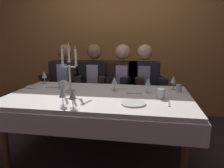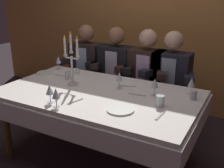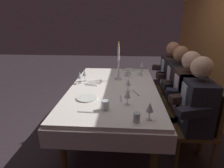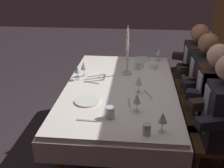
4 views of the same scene
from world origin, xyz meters
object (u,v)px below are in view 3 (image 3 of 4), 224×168
water_tumbler_2 (137,117)px  seated_diner_3 (196,105)px  wine_glass_1 (85,73)px  water_tumbler_1 (105,105)px  dinner_plate_0 (87,98)px  wine_glass_2 (142,64)px  wine_glass_3 (80,75)px  dinner_plate_1 (129,70)px  candelabra (119,65)px  water_tumbler_0 (127,74)px  wine_glass_0 (150,108)px  wine_glass_4 (128,83)px  wine_glass_5 (127,94)px  seated_diner_2 (187,94)px  seated_diner_0 (171,74)px  dining_table (113,96)px  coffee_cup_0 (139,74)px  seated_diner_1 (178,82)px

water_tumbler_2 → seated_diner_3: bearing=121.5°
wine_glass_1 → water_tumbler_2: wine_glass_1 is taller
water_tumbler_1 → dinner_plate_0: bearing=-137.6°
wine_glass_2 → wine_glass_3: bearing=-51.6°
dinner_plate_1 → wine_glass_2: wine_glass_2 is taller
candelabra → water_tumbler_0: bearing=141.3°
wine_glass_0 → wine_glass_1: bearing=-142.7°
wine_glass_4 → wine_glass_2: bearing=165.7°
dinner_plate_0 → wine_glass_2: wine_glass_2 is taller
wine_glass_1 → wine_glass_5: 0.94m
wine_glass_4 → seated_diner_2: 0.71m
wine_glass_5 → seated_diner_0: 1.42m
wine_glass_4 → water_tumbler_2: size_ratio=1.91×
dinner_plate_1 → seated_diner_0: (0.13, 0.67, -0.01)m
wine_glass_2 → wine_glass_5: 1.36m
wine_glass_3 → seated_diner_0: bearing=113.7°
dinner_plate_1 → water_tumbler_0: 0.37m
wine_glass_1 → water_tumbler_2: size_ratio=1.91×
dinner_plate_0 → water_tumbler_0: water_tumbler_0 is taller
seated_diner_0 → wine_glass_4: bearing=-39.6°
dinner_plate_0 → wine_glass_3: size_ratio=1.40×
water_tumbler_1 → wine_glass_1: bearing=-156.3°
water_tumbler_0 → water_tumbler_2: 1.33m
water_tumbler_2 → wine_glass_3: bearing=-143.5°
water_tumbler_2 → seated_diner_2: (-0.69, 0.63, -0.05)m
dining_table → candelabra: 0.48m
dinner_plate_0 → water_tumbler_2: water_tumbler_2 is taller
water_tumbler_2 → candelabra: bearing=-170.4°
wine_glass_5 → seated_diner_0: bearing=149.6°
wine_glass_0 → seated_diner_3: (-0.34, 0.52, -0.12)m
dining_table → wine_glass_3: (-0.12, -0.46, 0.24)m
wine_glass_2 → wine_glass_5: bearing=-11.0°
wine_glass_1 → wine_glass_3: same height
water_tumbler_2 → coffee_cup_0: bearing=175.3°
seated_diner_3 → candelabra: bearing=-133.4°
dinner_plate_0 → coffee_cup_0: size_ratio=1.74×
wine_glass_1 → wine_glass_2: 1.04m
wine_glass_2 → seated_diner_1: seated_diner_1 is taller
dinner_plate_0 → seated_diner_0: 1.59m
water_tumbler_2 → seated_diner_1: 1.28m
dinner_plate_0 → seated_diner_1: size_ratio=0.19×
wine_glass_2 → seated_diner_0: seated_diner_0 is taller
candelabra → water_tumbler_1: candelabra is taller
seated_diner_3 → wine_glass_3: bearing=-113.0°
water_tumbler_0 → seated_diner_0: seated_diner_0 is taller
wine_glass_2 → seated_diner_2: 1.08m
seated_diner_1 → candelabra: bearing=-94.7°
dinner_plate_0 → wine_glass_5: size_ratio=1.40×
water_tumbler_0 → water_tumbler_2: (1.33, 0.08, -0.00)m
wine_glass_5 → seated_diner_2: seated_diner_2 is taller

